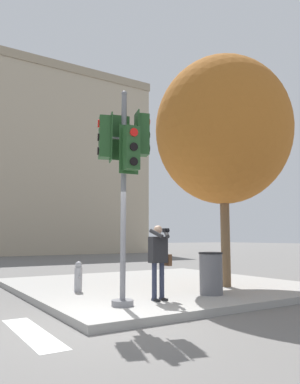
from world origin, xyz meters
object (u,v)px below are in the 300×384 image
at_px(traffic_signal_pole, 124,157).
at_px(street_tree, 223,130).
at_px(person_photographer, 159,255).
at_px(trash_bin, 211,273).
at_px(fire_hydrant, 78,277).

relative_size(traffic_signal_pole, street_tree, 0.68).
height_order(person_photographer, trash_bin, person_photographer).
bearing_deg(fire_hydrant, traffic_signal_pole, -89.42).
relative_size(traffic_signal_pole, fire_hydrant, 5.93).
xyz_separation_m(traffic_signal_pole, street_tree, (3.89, 1.05, 1.45)).
bearing_deg(traffic_signal_pole, street_tree, 15.11).
height_order(fire_hydrant, trash_bin, trash_bin).
bearing_deg(traffic_signal_pole, fire_hydrant, 90.58).
distance_m(traffic_signal_pole, trash_bin, 3.63).
relative_size(street_tree, fire_hydrant, 8.77).
relative_size(person_photographer, fire_hydrant, 2.15).
xyz_separation_m(person_photographer, trash_bin, (1.54, 0.01, -0.47)).
bearing_deg(traffic_signal_pole, trash_bin, 4.02).
distance_m(traffic_signal_pole, person_photographer, 2.34).
distance_m(street_tree, fire_hydrant, 5.86).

